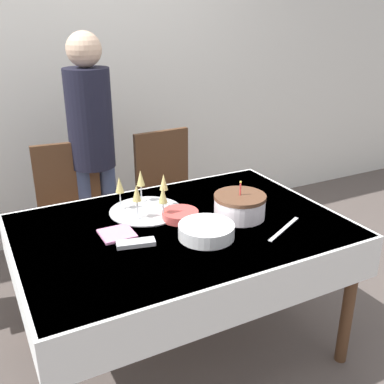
{
  "coord_description": "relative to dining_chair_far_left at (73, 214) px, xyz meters",
  "views": [
    {
      "loc": [
        -0.85,
        -1.74,
        1.69
      ],
      "look_at": [
        0.11,
        0.09,
        0.86
      ],
      "focal_mm": 42.0,
      "sensor_mm": 36.0,
      "label": 1
    }
  ],
  "objects": [
    {
      "name": "dining_chair_far_right",
      "position": [
        0.67,
        0.0,
        0.0
      ],
      "size": [
        0.45,
        0.45,
        0.95
      ],
      "color": "#51331E",
      "rests_on": "ground_plane"
    },
    {
      "name": "birthday_cake",
      "position": [
        0.63,
        -0.9,
        0.28
      ],
      "size": [
        0.26,
        0.26,
        0.19
      ],
      "color": "white",
      "rests_on": "dining_table"
    },
    {
      "name": "fork_pile",
      "position": [
        0.07,
        -0.94,
        0.23
      ],
      "size": [
        0.18,
        0.1,
        0.02
      ],
      "color": "silver",
      "rests_on": "dining_table"
    },
    {
      "name": "plate_stack_main",
      "position": [
        0.38,
        -1.02,
        0.25
      ],
      "size": [
        0.26,
        0.26,
        0.06
      ],
      "color": "white",
      "rests_on": "dining_table"
    },
    {
      "name": "cake_knife",
      "position": [
        0.74,
        -1.12,
        0.22
      ],
      "size": [
        0.28,
        0.15,
        0.0
      ],
      "color": "silver",
      "rests_on": "dining_table"
    },
    {
      "name": "napkin_pile",
      "position": [
        0.03,
        -0.81,
        0.23
      ],
      "size": [
        0.15,
        0.15,
        0.01
      ],
      "color": "pink",
      "rests_on": "dining_table"
    },
    {
      "name": "dining_chair_far_left",
      "position": [
        0.0,
        0.0,
        0.0
      ],
      "size": [
        0.46,
        0.46,
        0.95
      ],
      "color": "#51331E",
      "rests_on": "ground_plane"
    },
    {
      "name": "champagne_tray",
      "position": [
        0.24,
        -0.62,
        0.29
      ],
      "size": [
        0.38,
        0.38,
        0.18
      ],
      "color": "silver",
      "rests_on": "dining_table"
    },
    {
      "name": "wall_back",
      "position": [
        0.33,
        0.77,
        0.83
      ],
      "size": [
        8.0,
        0.05,
        2.7
      ],
      "color": "silver",
      "rests_on": "ground_plane"
    },
    {
      "name": "dining_table",
      "position": [
        0.33,
        -0.85,
        0.12
      ],
      "size": [
        1.54,
        1.07,
        0.74
      ],
      "color": "white",
      "rests_on": "ground_plane"
    },
    {
      "name": "plate_stack_dessert",
      "position": [
        0.36,
        -0.79,
        0.24
      ],
      "size": [
        0.18,
        0.18,
        0.04
      ],
      "color": "#CC4C47",
      "rests_on": "dining_table"
    },
    {
      "name": "ground_plane",
      "position": [
        0.33,
        -0.85,
        -0.52
      ],
      "size": [
        12.0,
        12.0,
        0.0
      ],
      "primitive_type": "plane",
      "color": "#564C47"
    },
    {
      "name": "person_standing",
      "position": [
        0.19,
        0.12,
        0.44
      ],
      "size": [
        0.28,
        0.28,
        1.59
      ],
      "color": "#3F4C72",
      "rests_on": "ground_plane"
    }
  ]
}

